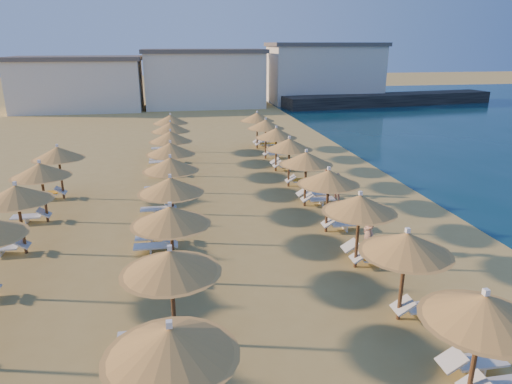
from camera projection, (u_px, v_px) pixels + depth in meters
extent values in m
plane|color=tan|center=(265.00, 254.00, 18.08)|extent=(220.00, 220.00, 0.00)
cube|color=black|center=(390.00, 99.00, 61.80)|extent=(30.27, 7.97, 1.50)
cube|color=silver|center=(79.00, 86.00, 56.39)|extent=(15.00, 8.00, 6.00)
cube|color=#59514C|center=(76.00, 58.00, 55.39)|extent=(15.60, 8.48, 0.50)
cube|color=silver|center=(204.00, 80.00, 59.72)|extent=(15.00, 8.00, 6.80)
cube|color=#59514C|center=(203.00, 51.00, 58.58)|extent=(15.60, 8.48, 0.50)
cube|color=silver|center=(324.00, 75.00, 63.88)|extent=(15.00, 8.00, 7.60)
cube|color=#59514C|center=(325.00, 44.00, 62.62)|extent=(15.60, 8.48, 0.50)
cylinder|color=brown|center=(474.00, 358.00, 10.25)|extent=(0.12, 0.12, 2.46)
cone|color=olive|center=(483.00, 308.00, 9.85)|extent=(2.50, 2.50, 0.63)
cone|color=olive|center=(482.00, 318.00, 9.93)|extent=(2.70, 2.70, 0.12)
cube|color=white|center=(486.00, 292.00, 9.73)|extent=(0.12, 0.12, 0.14)
cylinder|color=brown|center=(402.00, 283.00, 13.47)|extent=(0.12, 0.12, 2.46)
cone|color=olive|center=(406.00, 243.00, 13.06)|extent=(2.50, 2.50, 0.63)
cone|color=olive|center=(405.00, 251.00, 13.14)|extent=(2.70, 2.70, 0.12)
cube|color=white|center=(408.00, 230.00, 12.94)|extent=(0.12, 0.12, 0.14)
cylinder|color=brown|center=(357.00, 237.00, 16.68)|extent=(0.12, 0.12, 2.46)
cone|color=olive|center=(360.00, 203.00, 16.28)|extent=(2.50, 2.50, 0.63)
cone|color=olive|center=(359.00, 210.00, 16.36)|extent=(2.70, 2.70, 0.12)
cube|color=white|center=(361.00, 193.00, 16.16)|extent=(0.12, 0.12, 0.14)
cylinder|color=brown|center=(327.00, 206.00, 19.90)|extent=(0.12, 0.12, 2.46)
cone|color=olive|center=(329.00, 177.00, 19.49)|extent=(2.50, 2.50, 0.63)
cone|color=olive|center=(328.00, 183.00, 19.57)|extent=(2.70, 2.70, 0.12)
cube|color=white|center=(329.00, 168.00, 19.37)|extent=(0.12, 0.12, 0.14)
cylinder|color=brown|center=(305.00, 183.00, 23.11)|extent=(0.12, 0.12, 2.46)
cone|color=olive|center=(306.00, 158.00, 22.71)|extent=(2.50, 2.50, 0.63)
cone|color=olive|center=(306.00, 163.00, 22.79)|extent=(2.70, 2.70, 0.12)
cube|color=white|center=(306.00, 151.00, 22.59)|extent=(0.12, 0.12, 0.14)
cylinder|color=brown|center=(289.00, 166.00, 26.33)|extent=(0.12, 0.12, 2.46)
cone|color=olive|center=(289.00, 144.00, 25.93)|extent=(2.50, 2.50, 0.63)
cone|color=olive|center=(289.00, 148.00, 26.00)|extent=(2.70, 2.70, 0.12)
cube|color=white|center=(289.00, 137.00, 25.81)|extent=(0.12, 0.12, 0.14)
cylinder|color=brown|center=(276.00, 153.00, 29.54)|extent=(0.12, 0.12, 2.46)
cone|color=olive|center=(276.00, 133.00, 29.14)|extent=(2.50, 2.50, 0.63)
cone|color=olive|center=(276.00, 137.00, 29.22)|extent=(2.70, 2.70, 0.12)
cube|color=white|center=(276.00, 127.00, 29.02)|extent=(0.12, 0.12, 0.14)
cylinder|color=brown|center=(266.00, 142.00, 32.76)|extent=(0.12, 0.12, 2.46)
cone|color=olive|center=(266.00, 124.00, 32.36)|extent=(2.50, 2.50, 0.63)
cone|color=olive|center=(266.00, 128.00, 32.44)|extent=(2.70, 2.70, 0.12)
cube|color=white|center=(266.00, 119.00, 32.24)|extent=(0.12, 0.12, 0.14)
cylinder|color=brown|center=(257.00, 133.00, 35.97)|extent=(0.12, 0.12, 2.46)
cone|color=olive|center=(257.00, 117.00, 35.57)|extent=(2.50, 2.50, 0.63)
cone|color=olive|center=(257.00, 120.00, 35.65)|extent=(2.70, 2.70, 0.12)
cube|color=white|center=(257.00, 112.00, 35.45)|extent=(0.12, 0.12, 0.14)
cone|color=olive|center=(170.00, 342.00, 8.73)|extent=(2.50, 2.50, 0.63)
cone|color=olive|center=(171.00, 353.00, 8.81)|extent=(2.70, 2.70, 0.12)
cube|color=white|center=(169.00, 324.00, 8.61)|extent=(0.12, 0.12, 0.14)
cylinder|color=brown|center=(173.00, 305.00, 12.35)|extent=(0.12, 0.12, 2.46)
cone|color=olive|center=(170.00, 261.00, 11.95)|extent=(2.50, 2.50, 0.63)
cone|color=olive|center=(171.00, 270.00, 12.03)|extent=(2.70, 2.70, 0.12)
cube|color=white|center=(170.00, 248.00, 11.83)|extent=(0.12, 0.12, 0.14)
cylinder|color=brown|center=(173.00, 251.00, 15.57)|extent=(0.12, 0.12, 2.46)
cone|color=olive|center=(170.00, 215.00, 15.16)|extent=(2.50, 2.50, 0.63)
cone|color=olive|center=(171.00, 222.00, 15.24)|extent=(2.70, 2.70, 0.12)
cube|color=white|center=(170.00, 204.00, 15.04)|extent=(0.12, 0.12, 0.14)
cylinder|color=brown|center=(172.00, 215.00, 18.78)|extent=(0.12, 0.12, 2.46)
cone|color=olive|center=(170.00, 185.00, 18.38)|extent=(2.50, 2.50, 0.63)
cone|color=olive|center=(171.00, 191.00, 18.46)|extent=(2.70, 2.70, 0.12)
cube|color=white|center=(170.00, 176.00, 18.26)|extent=(0.12, 0.12, 0.14)
cylinder|color=brown|center=(172.00, 190.00, 22.00)|extent=(0.12, 0.12, 2.46)
cone|color=olive|center=(170.00, 164.00, 21.60)|extent=(2.50, 2.50, 0.63)
cone|color=olive|center=(171.00, 169.00, 21.67)|extent=(2.70, 2.70, 0.12)
cube|color=white|center=(170.00, 156.00, 21.48)|extent=(0.12, 0.12, 0.14)
cylinder|color=brown|center=(172.00, 171.00, 25.21)|extent=(0.12, 0.12, 2.46)
cone|color=olive|center=(170.00, 148.00, 24.81)|extent=(2.50, 2.50, 0.63)
cone|color=olive|center=(171.00, 153.00, 24.89)|extent=(2.70, 2.70, 0.12)
cube|color=white|center=(170.00, 142.00, 24.69)|extent=(0.12, 0.12, 0.14)
cylinder|color=brown|center=(172.00, 157.00, 28.43)|extent=(0.12, 0.12, 2.46)
cone|color=olive|center=(170.00, 136.00, 28.03)|extent=(2.50, 2.50, 0.63)
cone|color=olive|center=(171.00, 141.00, 28.11)|extent=(2.70, 2.70, 0.12)
cube|color=white|center=(170.00, 130.00, 27.91)|extent=(0.12, 0.12, 0.14)
cylinder|color=brown|center=(172.00, 145.00, 31.64)|extent=(0.12, 0.12, 2.46)
cone|color=olive|center=(170.00, 127.00, 31.24)|extent=(2.50, 2.50, 0.63)
cone|color=olive|center=(171.00, 131.00, 31.32)|extent=(2.70, 2.70, 0.12)
cube|color=white|center=(170.00, 121.00, 31.12)|extent=(0.12, 0.12, 0.14)
cylinder|color=brown|center=(171.00, 136.00, 34.86)|extent=(0.12, 0.12, 2.46)
cone|color=olive|center=(170.00, 119.00, 34.46)|extent=(2.50, 2.50, 0.63)
cone|color=olive|center=(171.00, 123.00, 34.54)|extent=(2.70, 2.70, 0.12)
cube|color=white|center=(170.00, 114.00, 34.34)|extent=(0.12, 0.12, 0.14)
cylinder|color=brown|center=(22.00, 225.00, 17.81)|extent=(0.12, 0.12, 2.46)
cone|color=olive|center=(16.00, 193.00, 17.41)|extent=(2.50, 2.50, 0.63)
cone|color=olive|center=(17.00, 199.00, 17.49)|extent=(2.70, 2.70, 0.12)
cube|color=white|center=(15.00, 183.00, 17.29)|extent=(0.12, 0.12, 0.14)
cylinder|color=brown|center=(44.00, 197.00, 21.03)|extent=(0.12, 0.12, 2.46)
cone|color=olive|center=(40.00, 170.00, 20.62)|extent=(2.50, 2.50, 0.63)
cone|color=olive|center=(41.00, 175.00, 20.70)|extent=(2.70, 2.70, 0.12)
cube|color=white|center=(39.00, 161.00, 20.50)|extent=(0.12, 0.12, 0.14)
cylinder|color=brown|center=(61.00, 177.00, 24.24)|extent=(0.12, 0.12, 2.46)
cone|color=olive|center=(58.00, 153.00, 23.84)|extent=(2.50, 2.50, 0.63)
cone|color=olive|center=(58.00, 158.00, 23.92)|extent=(2.70, 2.70, 0.12)
cube|color=white|center=(57.00, 146.00, 23.72)|extent=(0.12, 0.12, 0.14)
cube|color=white|center=(479.00, 361.00, 11.52)|extent=(1.33, 0.60, 0.06)
cube|color=white|center=(478.00, 366.00, 11.57)|extent=(0.06, 0.54, 0.32)
cube|color=white|center=(452.00, 360.00, 11.35)|extent=(0.58, 0.60, 0.40)
cube|color=white|center=(426.00, 307.00, 13.90)|extent=(1.33, 0.60, 0.06)
cube|color=white|center=(426.00, 311.00, 13.95)|extent=(0.06, 0.54, 0.32)
cube|color=white|center=(403.00, 305.00, 13.72)|extent=(0.58, 0.60, 0.40)
cube|color=white|center=(142.00, 337.00, 12.48)|extent=(1.33, 0.60, 0.06)
cube|color=white|center=(142.00, 342.00, 12.53)|extent=(0.06, 0.54, 0.32)
cube|color=white|center=(170.00, 329.00, 12.57)|extent=(0.58, 0.60, 0.40)
cube|color=white|center=(140.00, 358.00, 11.64)|extent=(1.33, 0.60, 0.06)
cube|color=white|center=(140.00, 363.00, 11.69)|extent=(0.06, 0.54, 0.32)
cube|color=white|center=(170.00, 350.00, 11.73)|extent=(0.58, 0.60, 0.40)
cube|color=#F4A319|center=(139.00, 356.00, 11.62)|extent=(1.27, 0.55, 0.05)
cube|color=white|center=(378.00, 257.00, 17.11)|extent=(1.33, 0.60, 0.06)
cube|color=white|center=(378.00, 261.00, 17.16)|extent=(0.06, 0.54, 0.32)
cube|color=white|center=(359.00, 256.00, 16.94)|extent=(0.58, 0.60, 0.40)
cube|color=#F4A319|center=(378.00, 256.00, 17.10)|extent=(1.27, 0.55, 0.05)
cube|color=white|center=(369.00, 247.00, 17.96)|extent=(1.33, 0.60, 0.06)
cube|color=white|center=(368.00, 251.00, 18.01)|extent=(0.06, 0.54, 0.32)
cube|color=white|center=(350.00, 246.00, 17.78)|extent=(0.58, 0.60, 0.40)
cube|color=white|center=(148.00, 277.00, 15.70)|extent=(1.33, 0.60, 0.06)
cube|color=white|center=(148.00, 281.00, 15.75)|extent=(0.06, 0.54, 0.32)
cube|color=white|center=(170.00, 271.00, 15.78)|extent=(0.58, 0.60, 0.40)
cube|color=#F4A319|center=(147.00, 275.00, 15.68)|extent=(1.27, 0.55, 0.05)
cube|color=white|center=(345.00, 224.00, 20.33)|extent=(1.33, 0.60, 0.06)
cube|color=white|center=(345.00, 227.00, 20.38)|extent=(0.06, 0.54, 0.32)
cube|color=white|center=(329.00, 222.00, 20.15)|extent=(0.58, 0.60, 0.40)
cube|color=white|center=(152.00, 237.00, 18.91)|extent=(1.33, 0.60, 0.06)
cube|color=white|center=(152.00, 241.00, 18.96)|extent=(0.06, 0.54, 0.32)
cube|color=white|center=(170.00, 233.00, 19.00)|extent=(0.58, 0.60, 0.40)
cube|color=white|center=(151.00, 246.00, 18.07)|extent=(1.33, 0.60, 0.06)
cube|color=white|center=(151.00, 250.00, 18.12)|extent=(0.06, 0.54, 0.32)
cube|color=white|center=(170.00, 241.00, 18.16)|extent=(0.58, 0.60, 0.40)
cube|color=white|center=(322.00, 199.00, 23.54)|extent=(1.33, 0.60, 0.06)
cube|color=white|center=(321.00, 202.00, 23.59)|extent=(0.06, 0.54, 0.32)
cube|color=white|center=(307.00, 197.00, 23.37)|extent=(0.58, 0.60, 0.40)
cube|color=white|center=(316.00, 194.00, 24.39)|extent=(1.33, 0.60, 0.06)
cube|color=white|center=(316.00, 196.00, 24.44)|extent=(0.06, 0.54, 0.32)
cube|color=white|center=(302.00, 192.00, 24.21)|extent=(0.58, 0.60, 0.40)
cube|color=white|center=(154.00, 209.00, 22.13)|extent=(1.33, 0.60, 0.06)
cube|color=white|center=(154.00, 212.00, 22.18)|extent=(0.06, 0.54, 0.32)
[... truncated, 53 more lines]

